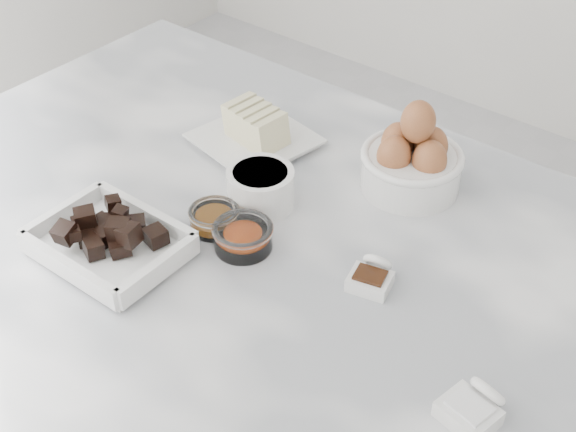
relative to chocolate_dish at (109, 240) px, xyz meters
The scene contains 9 objects.
marble_slab 0.20m from the chocolate_dish, 43.54° to the left, with size 1.20×0.80×0.04m, color white.
chocolate_dish is the anchor object (origin of this frame).
butter_plate 0.31m from the chocolate_dish, 94.42° to the left, with size 0.19×0.19×0.06m.
sugar_ramekin 0.22m from the chocolate_dish, 67.32° to the left, with size 0.09×0.09×0.06m.
egg_bowl 0.43m from the chocolate_dish, 58.70° to the left, with size 0.15×0.15×0.14m.
honey_bowl 0.14m from the chocolate_dish, 60.93° to the left, with size 0.07×0.07×0.03m.
zest_bowl 0.17m from the chocolate_dish, 42.99° to the left, with size 0.08×0.08×0.03m.
vanilla_spoon 0.34m from the chocolate_dish, 28.93° to the left, with size 0.06×0.07×0.04m.
salt_spoon 0.49m from the chocolate_dish, ahead, with size 0.07×0.08×0.04m.
Camera 1 is at (0.53, -0.60, 1.62)m, focal length 50.00 mm.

